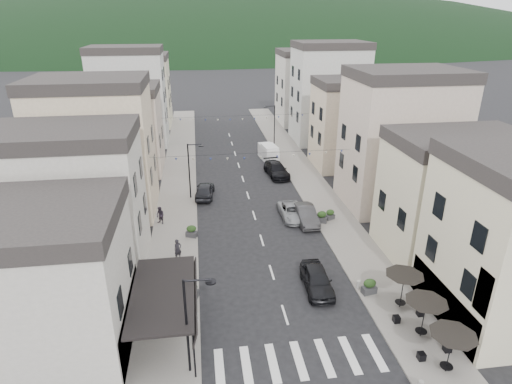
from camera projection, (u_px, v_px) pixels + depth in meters
sidewalk_left at (179, 179)px, 50.63m from camera, size 4.00×76.00×0.12m
sidewalk_right at (303, 173)px, 52.54m from camera, size 4.00×76.00×0.12m
hill_backdrop at (200, 42)px, 296.42m from camera, size 640.00×360.00×70.00m
boutique_building at (13, 293)px, 23.43m from camera, size 12.00×8.00×8.00m
boutique_awning at (167, 294)px, 24.82m from camera, size 3.77×7.50×3.28m
buildings_row_left at (119, 119)px, 52.65m from camera, size 10.20×54.16×14.00m
buildings_row_right at (349, 112)px, 55.21m from camera, size 10.20×54.16×14.50m
cafe_terrace at (426, 306)px, 25.00m from camera, size 2.50×8.10×2.53m
streetlamp_left_near at (192, 317)px, 22.03m from camera, size 1.70×0.56×6.00m
streetlamp_left_far at (192, 165)px, 43.96m from camera, size 1.70×0.56×6.00m
streetlamp_right_far at (273, 121)px, 61.88m from camera, size 1.70×0.56×6.00m
bollards at (287, 314)px, 27.24m from camera, size 11.66×10.26×0.60m
bunting_near at (253, 157)px, 40.29m from camera, size 19.00×0.28×0.62m
bunting_far at (236, 119)px, 54.90m from camera, size 19.00×0.28×0.62m
parked_car_a at (317, 279)px, 30.19m from camera, size 1.99×4.63×1.56m
parked_car_b at (306, 215)px, 39.90m from camera, size 1.66×4.69×1.54m
parked_car_c at (292, 212)px, 40.81m from camera, size 2.27×4.71×1.29m
parked_car_d at (277, 170)px, 51.37m from camera, size 2.77×5.61×1.57m
parked_car_e at (205, 190)px, 45.44m from camera, size 2.41×4.77×1.56m
delivery_van at (268, 152)px, 57.05m from camera, size 2.30×4.53×2.08m
pedestrian_a at (178, 249)px, 33.64m from camera, size 0.75×0.67×1.72m
pedestrian_b at (160, 215)px, 39.36m from camera, size 1.03×1.01×1.67m
planter_la at (192, 290)px, 29.29m from camera, size 1.07×0.79×1.07m
planter_lb at (192, 231)px, 37.16m from camera, size 1.10×0.88×1.08m
planter_ra at (369, 286)px, 29.62m from camera, size 1.10×0.73×1.13m
planter_rb at (330, 215)px, 40.34m from camera, size 1.01×0.82×1.00m
planter_rc at (322, 217)px, 39.74m from camera, size 1.13×0.90×1.12m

